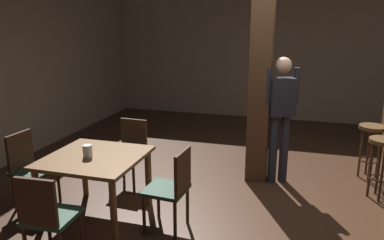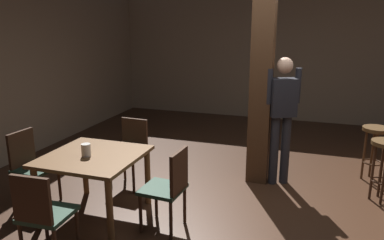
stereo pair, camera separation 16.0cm
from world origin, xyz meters
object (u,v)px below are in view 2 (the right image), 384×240
object	(u,v)px
chair_south	(42,212)
standing_person	(282,112)
bar_stool_mid	(375,141)
chair_east	(169,185)
chair_west	(30,164)
dining_table	(94,164)
napkin_cup	(86,150)
chair_north	(131,149)

from	to	relation	value
chair_south	standing_person	world-z (taller)	standing_person
chair_south	standing_person	size ratio (longest dim) A/B	0.52
standing_person	bar_stool_mid	bearing A→B (deg)	22.71
chair_east	chair_south	bearing A→B (deg)	-134.16
chair_west	chair_south	bearing A→B (deg)	-44.66
dining_table	chair_east	bearing A→B (deg)	-1.34
chair_south	napkin_cup	distance (m)	0.91
chair_west	chair_north	distance (m)	1.24
chair_west	bar_stool_mid	xyz separation A→B (m)	(4.01, 2.06, 0.07)
napkin_cup	bar_stool_mid	distance (m)	3.82
dining_table	chair_east	world-z (taller)	chair_east
dining_table	chair_east	xyz separation A→B (m)	(0.91, -0.02, -0.12)
chair_west	dining_table	bearing A→B (deg)	-1.59
standing_person	bar_stool_mid	world-z (taller)	standing_person
chair_east	standing_person	distance (m)	1.93
chair_south	napkin_cup	bearing A→B (deg)	96.08
dining_table	chair_south	distance (m)	0.92
dining_table	chair_north	bearing A→B (deg)	90.51
napkin_cup	dining_table	bearing A→B (deg)	50.77
chair_south	napkin_cup	world-z (taller)	chair_south
dining_table	chair_south	xyz separation A→B (m)	(0.04, -0.91, -0.12)
dining_table	bar_stool_mid	size ratio (longest dim) A/B	1.33
chair_south	chair_west	size ratio (longest dim) A/B	1.00
chair_east	napkin_cup	bearing A→B (deg)	-177.72
chair_east	bar_stool_mid	xyz separation A→B (m)	(2.20, 2.10, 0.07)
chair_west	bar_stool_mid	size ratio (longest dim) A/B	1.16
chair_north	bar_stool_mid	xyz separation A→B (m)	(3.12, 1.20, 0.07)
chair_north	napkin_cup	world-z (taller)	chair_north
bar_stool_mid	dining_table	bearing A→B (deg)	-146.18
dining_table	chair_west	distance (m)	0.91
chair_west	napkin_cup	distance (m)	0.91
standing_person	napkin_cup	bearing A→B (deg)	-139.84
chair_east	bar_stool_mid	distance (m)	3.04
chair_west	standing_person	size ratio (longest dim) A/B	0.52
chair_west	standing_person	xyz separation A→B (m)	(2.78, 1.54, 0.50)
chair_south	chair_north	bearing A→B (deg)	91.60
standing_person	bar_stool_mid	xyz separation A→B (m)	(1.23, 0.51, -0.42)
standing_person	dining_table	bearing A→B (deg)	-140.17
chair_west	napkin_cup	bearing A→B (deg)	-5.62
chair_south	chair_west	xyz separation A→B (m)	(-0.95, 0.94, 0.00)
dining_table	chair_north	size ratio (longest dim) A/B	1.15
napkin_cup	standing_person	xyz separation A→B (m)	(1.93, 1.63, 0.20)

